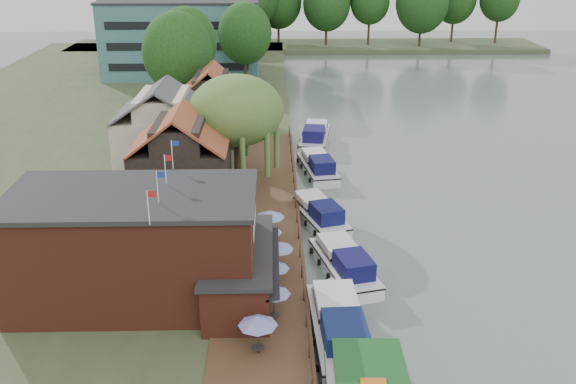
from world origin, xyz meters
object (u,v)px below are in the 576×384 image
object	(u,v)px
cottage_b	(164,127)
cottage_c	(212,104)
cruiser_2	(318,210)
umbrella_1	(274,303)
pub	(167,246)
cruiser_0	(339,322)
cruiser_4	(315,134)
umbrella_5	(270,225)
willow	(237,131)
cruiser_1	(344,260)
umbrella_4	(268,241)
umbrella_0	(258,335)
umbrella_2	(274,277)
cruiser_3	(318,164)
umbrella_3	(277,257)
cottage_a	(181,160)
hotel_block	(182,38)

from	to	relation	value
cottage_b	cottage_c	xyz separation A→B (m)	(4.00, 9.00, 0.00)
cruiser_2	cottage_b	bearing A→B (deg)	123.16
umbrella_1	pub	bearing A→B (deg)	154.76
umbrella_1	cottage_b	bearing A→B (deg)	110.90
cruiser_2	cruiser_0	bearing A→B (deg)	-107.88
cruiser_4	cruiser_2	bearing A→B (deg)	-84.40
cottage_b	umbrella_5	bearing A→B (deg)	-58.28
pub	cottage_b	size ratio (longest dim) A/B	2.08
willow	cruiser_1	distance (m)	18.48
umbrella_4	cottage_b	bearing A→B (deg)	117.71
umbrella_0	cruiser_4	size ratio (longest dim) A/B	0.23
umbrella_2	willow	bearing A→B (deg)	99.30
umbrella_5	cruiser_0	bearing A→B (deg)	-70.53
cottage_b	cruiser_4	world-z (taller)	cottage_b
cruiser_0	cottage_b	bearing A→B (deg)	114.74
umbrella_1	cruiser_3	distance (m)	28.84
cottage_b	umbrella_5	world-z (taller)	cottage_b
cottage_b	cruiser_3	world-z (taller)	cottage_b
cruiser_0	cruiser_3	world-z (taller)	cruiser_0
umbrella_4	umbrella_5	distance (m)	2.72
umbrella_3	umbrella_5	bearing A→B (deg)	95.97
cottage_b	umbrella_4	world-z (taller)	cottage_b
cottage_a	cruiser_3	bearing A→B (deg)	39.72
cruiser_2	cruiser_3	distance (m)	11.93
cruiser_0	umbrella_4	bearing A→B (deg)	113.12
umbrella_3	cottage_a	bearing A→B (deg)	123.23
pub	cottage_b	world-z (taller)	cottage_b
cottage_c	umbrella_5	world-z (taller)	cottage_c
cottage_b	umbrella_0	size ratio (longest dim) A/B	4.04
willow	umbrella_3	size ratio (longest dim) A/B	4.39
umbrella_0	umbrella_2	xyz separation A→B (m)	(0.92, 6.42, 0.00)
cottage_a	umbrella_2	size ratio (longest dim) A/B	3.62
cottage_a	umbrella_4	size ratio (longest dim) A/B	3.62
hotel_block	umbrella_1	size ratio (longest dim) A/B	10.69
umbrella_1	cruiser_1	xyz separation A→B (m)	(5.09, 7.49, -1.10)
hotel_block	willow	distance (m)	52.29
umbrella_5	cruiser_4	bearing A→B (deg)	79.15
hotel_block	cruiser_3	bearing A→B (deg)	-67.06
umbrella_4	umbrella_5	size ratio (longest dim) A/B	1.00
umbrella_2	umbrella_3	distance (m)	2.80
cottage_a	cottage_b	distance (m)	10.44
umbrella_3	cruiser_0	distance (m)	7.60
hotel_block	cruiser_3	xyz separation A→B (m)	(19.36, -45.73, -5.98)
cruiser_0	umbrella_2	bearing A→B (deg)	133.42
cottage_c	cruiser_0	size ratio (longest dim) A/B	0.78
cruiser_3	cottage_c	bearing A→B (deg)	133.39
umbrella_1	umbrella_4	bearing A→B (deg)	92.96
cruiser_1	cruiser_4	world-z (taller)	cruiser_4
cottage_a	hotel_block	bearing A→B (deg)	97.13
umbrella_0	umbrella_3	bearing A→B (deg)	82.80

